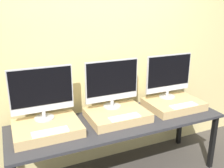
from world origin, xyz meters
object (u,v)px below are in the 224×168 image
keyboard_left (50,132)px  keyboard_right (184,105)px  monitor_left (42,92)px  keyboard_center (125,117)px  monitor_right (169,75)px  monitor_center (112,82)px

keyboard_left → keyboard_right: bearing=0.0°
monitor_left → keyboard_center: 0.87m
keyboard_left → monitor_right: 1.57m
keyboard_left → monitor_center: size_ratio=0.53×
monitor_left → keyboard_center: bearing=-22.7°
monitor_left → keyboard_center: (0.76, -0.32, -0.28)m
monitor_right → keyboard_right: size_ratio=1.87×
monitor_right → monitor_left: bearing=180.0°
monitor_left → keyboard_right: size_ratio=1.87×
monitor_center → keyboard_right: size_ratio=1.87×
monitor_left → keyboard_center: size_ratio=1.87×
monitor_left → keyboard_left: size_ratio=1.87×
keyboard_center → monitor_center: bearing=90.0°
keyboard_left → monitor_center: 0.87m
monitor_right → keyboard_right: bearing=-90.0°
monitor_right → keyboard_right: monitor_right is taller
monitor_left → monitor_center: (0.76, 0.00, 0.00)m
keyboard_center → keyboard_right: (0.76, 0.00, 0.00)m
keyboard_left → keyboard_center: 0.76m
monitor_center → keyboard_left: bearing=-157.3°
keyboard_right → keyboard_center: bearing=180.0°
monitor_left → monitor_center: same height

